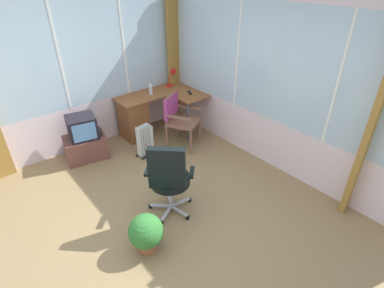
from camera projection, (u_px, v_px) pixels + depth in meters
name	position (u px, v px, depth m)	size (l,w,h in m)	color
ground	(157.00, 228.00, 3.70)	(5.27, 5.77, 0.06)	olive
north_window_panel	(63.00, 76.00, 4.61)	(4.27, 0.07, 2.55)	silver
east_window_panel	(279.00, 87.00, 4.22)	(0.07, 4.77, 2.55)	silver
curtain_corner	(174.00, 58.00, 5.67)	(0.28, 0.07, 2.45)	olive
curtain_east_far	(373.00, 125.00, 3.34)	(0.28, 0.07, 2.45)	olive
desk	(138.00, 116.00, 5.40)	(1.41, 1.03, 0.74)	brown
desk_lamp	(174.00, 75.00, 5.64)	(0.22, 0.19, 0.35)	red
tv_remote	(190.00, 93.00, 5.43)	(0.04, 0.15, 0.02)	black
spray_bottle	(151.00, 89.00, 5.34)	(0.06, 0.06, 0.22)	silver
wooden_armchair	(177.00, 114.00, 5.08)	(0.65, 0.66, 0.91)	brown
office_chair	(169.00, 176.00, 3.56)	(0.61, 0.60, 1.05)	#B7B7BF
tv_on_stand	(85.00, 140.00, 4.82)	(0.72, 0.56, 0.75)	brown
space_heater	(145.00, 140.00, 4.92)	(0.32, 0.21, 0.55)	silver
potted_plant	(146.00, 232.00, 3.27)	(0.39, 0.39, 0.46)	#985A37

